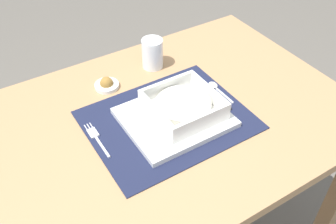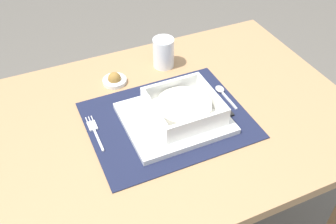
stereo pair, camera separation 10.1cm
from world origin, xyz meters
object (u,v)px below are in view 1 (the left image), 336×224
object	(u,v)px
butter_knife	(217,98)
spoon	(215,87)
condiment_saucer	(107,84)
porridge_bowl	(183,107)
fork	(96,137)
dining_table	(173,141)
drinking_glass	(152,55)

from	to	relation	value
butter_knife	spoon	bearing A→B (deg)	61.31
spoon	condiment_saucer	size ratio (longest dim) A/B	1.53
porridge_bowl	spoon	world-z (taller)	porridge_bowl
porridge_bowl	butter_knife	size ratio (longest dim) A/B	1.25
porridge_bowl	condiment_saucer	world-z (taller)	porridge_bowl
fork	spoon	bearing A→B (deg)	2.99
fork	butter_knife	distance (m)	0.36
spoon	fork	bearing A→B (deg)	-177.67
spoon	condiment_saucer	world-z (taller)	condiment_saucer
porridge_bowl	condiment_saucer	bearing A→B (deg)	117.34
dining_table	porridge_bowl	xyz separation A→B (m)	(0.01, -0.03, 0.15)
butter_knife	condiment_saucer	distance (m)	0.33
fork	drinking_glass	bearing A→B (deg)	37.96
porridge_bowl	fork	bearing A→B (deg)	167.86
spoon	butter_knife	size ratio (longest dim) A/B	0.78
dining_table	condiment_saucer	size ratio (longest dim) A/B	13.81
dining_table	butter_knife	size ratio (longest dim) A/B	7.02
porridge_bowl	condiment_saucer	xyz separation A→B (m)	(-0.12, 0.23, -0.03)
fork	dining_table	bearing A→B (deg)	-3.41
butter_knife	porridge_bowl	bearing A→B (deg)	-171.59
spoon	butter_knife	distance (m)	0.05
spoon	drinking_glass	distance (m)	0.22
dining_table	spoon	distance (m)	0.20
fork	drinking_glass	distance (m)	0.35
fork	condiment_saucer	world-z (taller)	condiment_saucer
drinking_glass	spoon	bearing A→B (deg)	-64.17
spoon	butter_knife	bearing A→B (deg)	-119.69
porridge_bowl	butter_knife	distance (m)	0.13
dining_table	fork	size ratio (longest dim) A/B	7.22
porridge_bowl	fork	xyz separation A→B (m)	(-0.23, 0.05, -0.03)
dining_table	fork	xyz separation A→B (m)	(-0.22, 0.02, 0.12)
drinking_glass	condiment_saucer	world-z (taller)	drinking_glass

